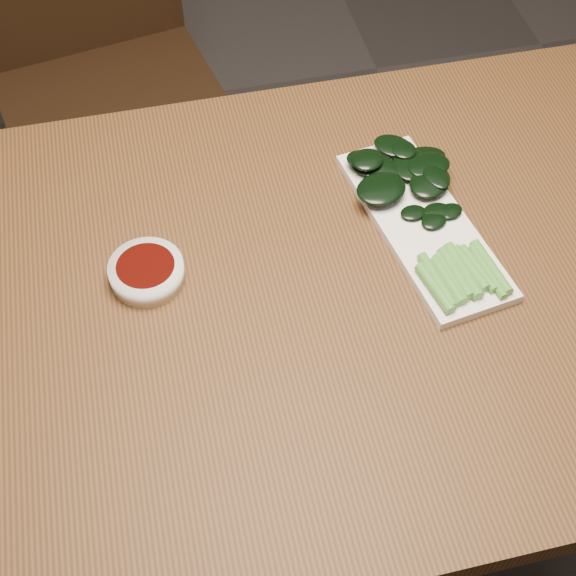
{
  "coord_description": "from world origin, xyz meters",
  "views": [
    {
      "loc": [
        -0.18,
        -0.62,
        1.59
      ],
      "look_at": [
        -0.04,
        -0.01,
        0.76
      ],
      "focal_mm": 50.0,
      "sensor_mm": 36.0,
      "label": 1
    }
  ],
  "objects_px": {
    "table": "(314,314)",
    "sauce_bowl": "(147,272)",
    "gai_lan": "(419,202)",
    "serving_plate": "(423,225)",
    "chair_far": "(101,66)"
  },
  "relations": [
    {
      "from": "sauce_bowl",
      "to": "serving_plate",
      "type": "relative_size",
      "value": 0.29
    },
    {
      "from": "chair_far",
      "to": "serving_plate",
      "type": "bearing_deg",
      "value": -73.25
    },
    {
      "from": "serving_plate",
      "to": "sauce_bowl",
      "type": "bearing_deg",
      "value": -179.38
    },
    {
      "from": "sauce_bowl",
      "to": "gai_lan",
      "type": "bearing_deg",
      "value": 4.62
    },
    {
      "from": "table",
      "to": "gai_lan",
      "type": "distance_m",
      "value": 0.21
    },
    {
      "from": "sauce_bowl",
      "to": "gai_lan",
      "type": "xyz_separation_m",
      "value": [
        0.39,
        0.03,
        0.01
      ]
    },
    {
      "from": "table",
      "to": "serving_plate",
      "type": "distance_m",
      "value": 0.2
    },
    {
      "from": "table",
      "to": "serving_plate",
      "type": "bearing_deg",
      "value": 19.45
    },
    {
      "from": "gai_lan",
      "to": "table",
      "type": "bearing_deg",
      "value": -153.04
    },
    {
      "from": "table",
      "to": "chair_far",
      "type": "height_order",
      "value": "chair_far"
    },
    {
      "from": "sauce_bowl",
      "to": "serving_plate",
      "type": "xyz_separation_m",
      "value": [
        0.38,
        0.0,
        -0.01
      ]
    },
    {
      "from": "table",
      "to": "sauce_bowl",
      "type": "xyz_separation_m",
      "value": [
        -0.21,
        0.06,
        0.09
      ]
    },
    {
      "from": "sauce_bowl",
      "to": "gai_lan",
      "type": "height_order",
      "value": "gai_lan"
    },
    {
      "from": "table",
      "to": "chair_far",
      "type": "relative_size",
      "value": 1.57
    },
    {
      "from": "table",
      "to": "gai_lan",
      "type": "relative_size",
      "value": 4.19
    }
  ]
}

